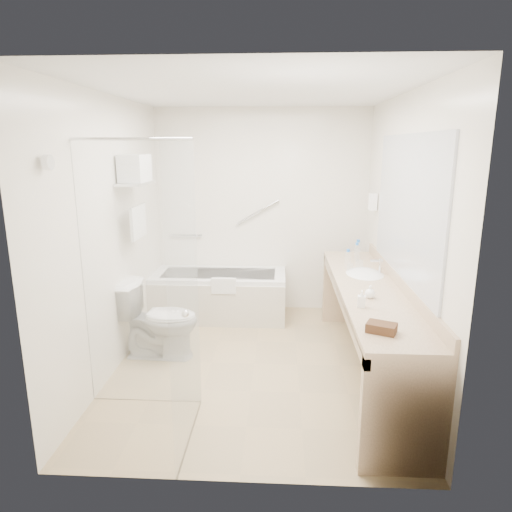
# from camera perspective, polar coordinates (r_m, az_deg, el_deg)

# --- Properties ---
(floor) EXTENTS (3.20, 3.20, 0.00)m
(floor) POSITION_cam_1_polar(r_m,az_deg,el_deg) (4.53, -0.21, -13.29)
(floor) COLOR #99845E
(floor) RESTS_ON ground
(ceiling) EXTENTS (2.60, 3.20, 0.10)m
(ceiling) POSITION_cam_1_polar(r_m,az_deg,el_deg) (4.07, -0.25, 19.95)
(ceiling) COLOR silver
(ceiling) RESTS_ON wall_back
(wall_back) EXTENTS (2.60, 0.10, 2.50)m
(wall_back) POSITION_cam_1_polar(r_m,az_deg,el_deg) (5.70, 0.72, 5.54)
(wall_back) COLOR silver
(wall_back) RESTS_ON ground
(wall_front) EXTENTS (2.60, 0.10, 2.50)m
(wall_front) POSITION_cam_1_polar(r_m,az_deg,el_deg) (2.57, -2.31, -4.58)
(wall_front) COLOR silver
(wall_front) RESTS_ON ground
(wall_left) EXTENTS (0.10, 3.20, 2.50)m
(wall_left) POSITION_cam_1_polar(r_m,az_deg,el_deg) (4.39, -17.43, 2.46)
(wall_left) COLOR silver
(wall_left) RESTS_ON ground
(wall_right) EXTENTS (0.10, 3.20, 2.50)m
(wall_right) POSITION_cam_1_polar(r_m,az_deg,el_deg) (4.25, 17.57, 2.10)
(wall_right) COLOR silver
(wall_right) RESTS_ON ground
(bathtub) EXTENTS (1.60, 0.73, 0.59)m
(bathtub) POSITION_cam_1_polar(r_m,az_deg,el_deg) (5.61, -4.59, -4.86)
(bathtub) COLOR silver
(bathtub) RESTS_ON floor
(grab_bar_short) EXTENTS (0.40, 0.03, 0.03)m
(grab_bar_short) POSITION_cam_1_polar(r_m,az_deg,el_deg) (5.82, -8.70, 2.57)
(grab_bar_short) COLOR silver
(grab_bar_short) RESTS_ON wall_back
(grab_bar_long) EXTENTS (0.53, 0.03, 0.33)m
(grab_bar_long) POSITION_cam_1_polar(r_m,az_deg,el_deg) (5.66, 0.19, 5.49)
(grab_bar_long) COLOR silver
(grab_bar_long) RESTS_ON wall_back
(shower_enclosure) EXTENTS (0.96, 0.91, 2.11)m
(shower_enclosure) POSITION_cam_1_polar(r_m,az_deg,el_deg) (3.38, -11.94, -3.69)
(shower_enclosure) COLOR silver
(shower_enclosure) RESTS_ON floor
(towel_shelf) EXTENTS (0.24, 0.55, 0.81)m
(towel_shelf) POSITION_cam_1_polar(r_m,az_deg,el_deg) (4.61, -14.84, 9.47)
(towel_shelf) COLOR silver
(towel_shelf) RESTS_ON wall_left
(vanity_counter) EXTENTS (0.55, 2.70, 0.95)m
(vanity_counter) POSITION_cam_1_polar(r_m,az_deg,el_deg) (4.21, 13.81, -6.40)
(vanity_counter) COLOR tan
(vanity_counter) RESTS_ON floor
(sink) EXTENTS (0.40, 0.52, 0.14)m
(sink) POSITION_cam_1_polar(r_m,az_deg,el_deg) (4.53, 13.42, -2.53)
(sink) COLOR silver
(sink) RESTS_ON vanity_counter
(faucet) EXTENTS (0.03, 0.03, 0.14)m
(faucet) POSITION_cam_1_polar(r_m,az_deg,el_deg) (4.53, 15.30, -1.20)
(faucet) COLOR silver
(faucet) RESTS_ON vanity_counter
(mirror) EXTENTS (0.02, 2.00, 1.20)m
(mirror) POSITION_cam_1_polar(r_m,az_deg,el_deg) (4.06, 18.25, 5.82)
(mirror) COLOR #B1B6BE
(mirror) RESTS_ON wall_right
(hairdryer_unit) EXTENTS (0.08, 0.10, 0.18)m
(hairdryer_unit) POSITION_cam_1_polar(r_m,az_deg,el_deg) (5.22, 14.40, 6.58)
(hairdryer_unit) COLOR white
(hairdryer_unit) RESTS_ON wall_right
(toilet) EXTENTS (0.79, 0.46, 0.76)m
(toilet) POSITION_cam_1_polar(r_m,az_deg,el_deg) (4.65, -12.01, -7.80)
(toilet) COLOR silver
(toilet) RESTS_ON floor
(amenity_basket) EXTENTS (0.22, 0.19, 0.06)m
(amenity_basket) POSITION_cam_1_polar(r_m,az_deg,el_deg) (3.16, 15.41, -8.64)
(amenity_basket) COLOR #482919
(amenity_basket) RESTS_ON vanity_counter
(soap_bottle_a) EXTENTS (0.09, 0.14, 0.06)m
(soap_bottle_a) POSITION_cam_1_polar(r_m,az_deg,el_deg) (3.60, 13.03, -5.76)
(soap_bottle_a) COLOR white
(soap_bottle_a) RESTS_ON vanity_counter
(soap_bottle_b) EXTENTS (0.11, 0.13, 0.08)m
(soap_bottle_b) POSITION_cam_1_polar(r_m,az_deg,el_deg) (3.82, 14.06, -4.52)
(soap_bottle_b) COLOR white
(soap_bottle_b) RESTS_ON vanity_counter
(water_bottle_left) EXTENTS (0.06, 0.06, 0.20)m
(water_bottle_left) POSITION_cam_1_polar(r_m,az_deg,el_deg) (4.63, 11.40, -0.50)
(water_bottle_left) COLOR silver
(water_bottle_left) RESTS_ON vanity_counter
(water_bottle_mid) EXTENTS (0.07, 0.07, 0.22)m
(water_bottle_mid) POSITION_cam_1_polar(r_m,az_deg,el_deg) (5.05, 12.60, 0.69)
(water_bottle_mid) COLOR silver
(water_bottle_mid) RESTS_ON vanity_counter
(water_bottle_right) EXTENTS (0.06, 0.06, 0.20)m
(water_bottle_right) POSITION_cam_1_polar(r_m,az_deg,el_deg) (4.96, 12.47, 0.39)
(water_bottle_right) COLOR silver
(water_bottle_right) RESTS_ON vanity_counter
(drinking_glass_near) EXTENTS (0.09, 0.09, 0.10)m
(drinking_glass_near) POSITION_cam_1_polar(r_m,az_deg,el_deg) (4.64, 12.78, -1.12)
(drinking_glass_near) COLOR silver
(drinking_glass_near) RESTS_ON vanity_counter
(drinking_glass_far) EXTENTS (0.08, 0.08, 0.08)m
(drinking_glass_far) POSITION_cam_1_polar(r_m,az_deg,el_deg) (4.55, 11.70, -1.44)
(drinking_glass_far) COLOR silver
(drinking_glass_far) RESTS_ON vanity_counter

